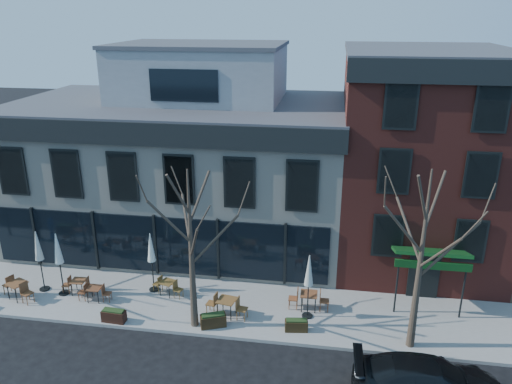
# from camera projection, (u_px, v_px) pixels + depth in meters

# --- Properties ---
(ground) EXTENTS (120.00, 120.00, 0.00)m
(ground) POSITION_uv_depth(u_px,v_px,m) (159.00, 277.00, 25.64)
(ground) COLOR black
(ground) RESTS_ON ground
(sidewalk_front) EXTENTS (33.50, 4.70, 0.15)m
(sidewalk_front) POSITION_uv_depth(u_px,v_px,m) (210.00, 304.00, 23.14)
(sidewalk_front) COLOR gray
(sidewalk_front) RESTS_ON ground
(sidewalk_side) EXTENTS (4.50, 12.00, 0.15)m
(sidewalk_side) POSITION_uv_depth(u_px,v_px,m) (26.00, 218.00, 32.82)
(sidewalk_side) COLOR gray
(sidewalk_side) RESTS_ON ground
(corner_building) EXTENTS (18.39, 10.39, 11.10)m
(corner_building) POSITION_uv_depth(u_px,v_px,m) (184.00, 162.00, 28.71)
(corner_building) COLOR beige
(corner_building) RESTS_ON ground
(red_brick_building) EXTENTS (8.20, 11.78, 11.18)m
(red_brick_building) POSITION_uv_depth(u_px,v_px,m) (418.00, 156.00, 26.43)
(red_brick_building) COLOR maroon
(red_brick_building) RESTS_ON ground
(tree_mid) EXTENTS (3.50, 3.55, 7.04)m
(tree_mid) POSITION_uv_depth(u_px,v_px,m) (191.00, 249.00, 20.28)
(tree_mid) COLOR #382B21
(tree_mid) RESTS_ON sidewalk_front
(tree_right) EXTENTS (3.72, 3.77, 7.48)m
(tree_right) POSITION_uv_depth(u_px,v_px,m) (421.00, 260.00, 18.89)
(tree_right) COLOR #382B21
(tree_right) RESTS_ON sidewalk_front
(parked_sedan) EXTENTS (5.34, 2.24, 1.54)m
(parked_sedan) POSITION_uv_depth(u_px,v_px,m) (430.00, 382.00, 17.33)
(parked_sedan) COLOR black
(parked_sedan) RESTS_ON ground
(cafe_set_0) EXTENTS (1.95, 1.20, 1.01)m
(cafe_set_0) POSITION_uv_depth(u_px,v_px,m) (18.00, 288.00, 23.33)
(cafe_set_0) COLOR brown
(cafe_set_0) RESTS_ON sidewalk_front
(cafe_set_1) EXTENTS (1.66, 0.70, 0.87)m
(cafe_set_1) POSITION_uv_depth(u_px,v_px,m) (79.00, 285.00, 23.77)
(cafe_set_1) COLOR brown
(cafe_set_1) RESTS_ON sidewalk_front
(cafe_set_2) EXTENTS (1.60, 0.67, 0.83)m
(cafe_set_2) POSITION_uv_depth(u_px,v_px,m) (95.00, 292.00, 23.18)
(cafe_set_2) COLOR brown
(cafe_set_2) RESTS_ON sidewalk_front
(cafe_set_3) EXTENTS (1.66, 0.89, 0.85)m
(cafe_set_3) POSITION_uv_depth(u_px,v_px,m) (168.00, 286.00, 23.67)
(cafe_set_3) COLOR brown
(cafe_set_3) RESTS_ON sidewalk_front
(cafe_set_4) EXTENTS (1.98, 0.89, 1.02)m
(cafe_set_4) POSITION_uv_depth(u_px,v_px,m) (227.00, 306.00, 21.97)
(cafe_set_4) COLOR brown
(cafe_set_4) RESTS_ON sidewalk_front
(cafe_set_5) EXTENTS (1.88, 0.76, 0.99)m
(cafe_set_5) POSITION_uv_depth(u_px,v_px,m) (309.00, 299.00, 22.49)
(cafe_set_5) COLOR brown
(cafe_set_5) RESTS_ON sidewalk_front
(umbrella_0) EXTENTS (0.50, 0.50, 3.10)m
(umbrella_0) POSITION_uv_depth(u_px,v_px,m) (38.00, 249.00, 23.50)
(umbrella_0) COLOR black
(umbrella_0) RESTS_ON sidewalk_front
(umbrella_1) EXTENTS (0.50, 0.50, 3.15)m
(umbrella_1) POSITION_uv_depth(u_px,v_px,m) (58.00, 252.00, 23.12)
(umbrella_1) COLOR black
(umbrella_1) RESTS_ON sidewalk_front
(umbrella_2) EXTENTS (0.48, 0.48, 3.01)m
(umbrella_2) POSITION_uv_depth(u_px,v_px,m) (151.00, 251.00, 23.47)
(umbrella_2) COLOR black
(umbrella_2) RESTS_ON sidewalk_front
(umbrella_4) EXTENTS (0.48, 0.48, 3.02)m
(umbrella_4) POSITION_uv_depth(u_px,v_px,m) (309.00, 274.00, 21.39)
(umbrella_4) COLOR black
(umbrella_4) RESTS_ON sidewalk_front
(planter_1) EXTENTS (1.06, 0.47, 0.58)m
(planter_1) POSITION_uv_depth(u_px,v_px,m) (114.00, 316.00, 21.67)
(planter_1) COLOR black
(planter_1) RESTS_ON sidewalk_front
(planter_2) EXTENTS (1.17, 0.81, 0.61)m
(planter_2) POSITION_uv_depth(u_px,v_px,m) (213.00, 320.00, 21.32)
(planter_2) COLOR #302110
(planter_2) RESTS_ON sidewalk_front
(planter_3) EXTENTS (1.00, 0.51, 0.54)m
(planter_3) POSITION_uv_depth(u_px,v_px,m) (296.00, 325.00, 21.05)
(planter_3) COLOR #2F220F
(planter_3) RESTS_ON sidewalk_front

